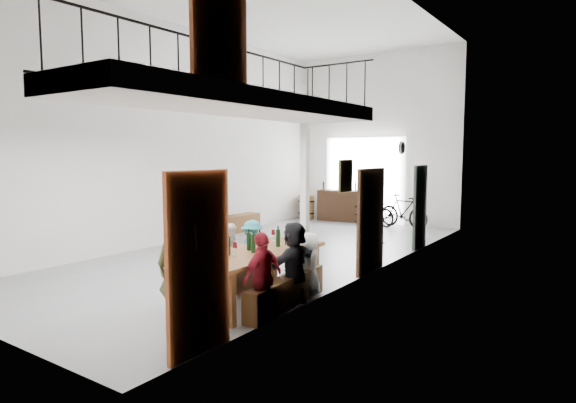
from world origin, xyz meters
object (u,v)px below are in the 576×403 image
Objects in this scene: bench_inner at (230,281)px; bicycle_near at (372,211)px; host_standing at (187,263)px; oak_barrel at (306,207)px; tasting_table at (256,256)px; serving_counter at (347,206)px; side_bench at (235,224)px.

bicycle_near is at bearing 94.33° from bench_inner.
host_standing is 10.29m from bicycle_near.
bench_inner is 9.14m from oak_barrel.
tasting_table is 9.13m from serving_counter.
bicycle_near is (-1.21, 8.19, 0.25)m from bench_inner.
oak_barrel is 0.42× the size of serving_counter.
bicycle_near reaches higher than bench_inner.
host_standing is at bearing -65.17° from oak_barrel.
tasting_table is at bearing -11.43° from bench_inner.
tasting_table is at bearing -62.64° from oak_barrel.
bicycle_near reaches higher than tasting_table.
tasting_table is 8.47m from bicycle_near.
oak_barrel is at bearing 87.22° from side_bench.
serving_counter is (1.46, 0.25, 0.10)m from oak_barrel.
bench_inner is (-0.59, 0.08, -0.50)m from tasting_table.
side_bench is 2.12× the size of oak_barrel.
side_bench is at bearing 125.58° from bench_inner.
serving_counter is 1.12× the size of bicycle_near.
host_standing reaches higher than oak_barrel.
bench_inner is 1.02× the size of side_bench.
host_standing reaches higher than bicycle_near.
side_bench is at bearing -121.49° from serving_counter.
serving_counter is 1.15m from bicycle_near.
tasting_table is at bearing -150.79° from bicycle_near.
serving_counter is (1.63, 3.84, 0.27)m from side_bench.
side_bench is at bearing 132.79° from tasting_table.
oak_barrel is at bearing -178.74° from serving_counter.
tasting_table is 1.44× the size of bicycle_near.
bicycle_near is (-1.81, 8.27, -0.25)m from tasting_table.
bicycle_near is at bearing -28.07° from serving_counter.
serving_counter is at bearing 9.73° from oak_barrel.
serving_counter is at bearing 100.90° from bench_inner.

